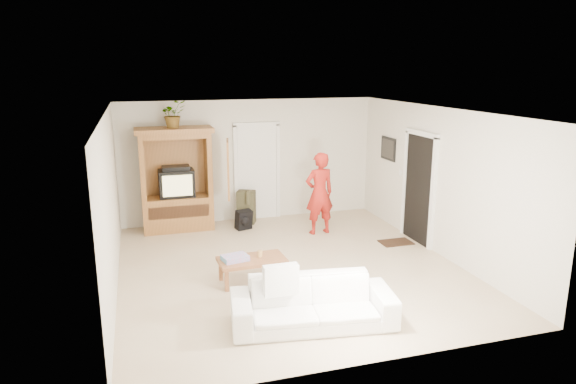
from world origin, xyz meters
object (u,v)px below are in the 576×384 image
object	(u,v)px
man	(319,193)
armoire	(178,186)
sofa	(313,303)
coffee_table	(252,262)

from	to	relation	value
man	armoire	bearing A→B (deg)	-27.76
armoire	sofa	bearing A→B (deg)	-74.32
sofa	coffee_table	distance (m)	1.63
sofa	armoire	bearing A→B (deg)	113.55
armoire	sofa	xyz separation A→B (m)	(1.30, -4.62, -0.60)
man	sofa	world-z (taller)	man
armoire	coffee_table	distance (m)	3.22
man	coffee_table	xyz separation A→B (m)	(-1.83, -1.98, -0.49)
sofa	man	bearing A→B (deg)	76.72
man	coffee_table	size ratio (longest dim) A/B	1.56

